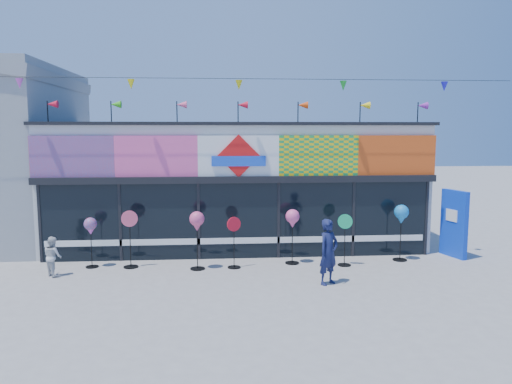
{
  "coord_description": "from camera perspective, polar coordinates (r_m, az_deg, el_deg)",
  "views": [
    {
      "loc": [
        -0.64,
        -11.33,
        3.87
      ],
      "look_at": [
        0.41,
        2.0,
        2.2
      ],
      "focal_mm": 35.0,
      "sensor_mm": 36.0,
      "label": 1
    }
  ],
  "objects": [
    {
      "name": "ground",
      "position": [
        11.99,
        -1.21,
        -11.69
      ],
      "size": [
        80.0,
        80.0,
        0.0
      ],
      "primitive_type": "plane",
      "color": "gray",
      "rests_on": "ground"
    },
    {
      "name": "kite_shop",
      "position": [
        17.38,
        -2.35,
        1.11
      ],
      "size": [
        16.0,
        5.7,
        5.31
      ],
      "color": "silver",
      "rests_on": "ground"
    },
    {
      "name": "blue_sign",
      "position": [
        16.38,
        21.69,
        -3.36
      ],
      "size": [
        0.43,
        1.03,
        2.05
      ],
      "rotation": [
        0.0,
        0.0,
        0.28
      ],
      "color": "blue",
      "rests_on": "ground"
    },
    {
      "name": "spinner_0",
      "position": [
        14.76,
        -18.39,
        -3.88
      ],
      "size": [
        0.36,
        0.36,
        1.43
      ],
      "color": "black",
      "rests_on": "ground"
    },
    {
      "name": "spinner_1",
      "position": [
        14.5,
        -14.2,
        -5.07
      ],
      "size": [
        0.46,
        0.41,
        1.63
      ],
      "color": "black",
      "rests_on": "ground"
    },
    {
      "name": "spinner_2",
      "position": [
        13.88,
        -6.76,
        -3.55
      ],
      "size": [
        0.41,
        0.41,
        1.64
      ],
      "color": "black",
      "rests_on": "ground"
    },
    {
      "name": "spinner_3",
      "position": [
        14.05,
        -2.54,
        -5.62
      ],
      "size": [
        0.39,
        0.37,
        1.45
      ],
      "color": "black",
      "rests_on": "ground"
    },
    {
      "name": "spinner_4",
      "position": [
        14.42,
        4.19,
        -3.24
      ],
      "size": [
        0.4,
        0.4,
        1.6
      ],
      "color": "black",
      "rests_on": "ground"
    },
    {
      "name": "spinner_5",
      "position": [
        14.49,
        10.11,
        -5.26
      ],
      "size": [
        0.41,
        0.38,
        1.49
      ],
      "color": "black",
      "rests_on": "ground"
    },
    {
      "name": "spinner_6",
      "position": [
        15.33,
        16.28,
        -2.64
      ],
      "size": [
        0.42,
        0.42,
        1.68
      ],
      "color": "black",
      "rests_on": "ground"
    },
    {
      "name": "adult_man",
      "position": [
        12.71,
        8.28,
        -6.78
      ],
      "size": [
        0.72,
        0.68,
        1.66
      ],
      "primitive_type": "imported",
      "rotation": [
        0.0,
        0.0,
        0.65
      ],
      "color": "#161C46",
      "rests_on": "ground"
    },
    {
      "name": "child",
      "position": [
        14.39,
        -22.2,
        -6.81
      ],
      "size": [
        0.57,
        0.58,
        1.06
      ],
      "primitive_type": "imported",
      "rotation": [
        0.0,
        0.0,
        2.33
      ],
      "color": "silver",
      "rests_on": "ground"
    }
  ]
}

